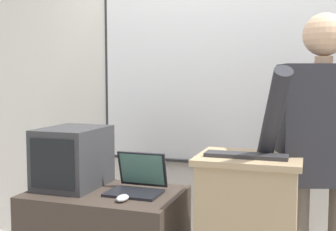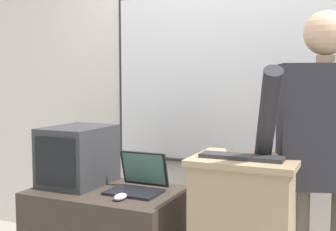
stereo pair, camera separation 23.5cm
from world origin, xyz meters
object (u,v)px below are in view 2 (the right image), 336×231
(laptop, at_px, (139,181))
(computer_mouse_by_laptop, at_px, (120,197))
(wireless_keyboard, at_px, (241,157))
(crt_monitor, at_px, (78,155))
(person_presenter, at_px, (322,155))

(laptop, relative_size, computer_mouse_by_laptop, 3.01)
(wireless_keyboard, distance_m, crt_monitor, 1.06)
(wireless_keyboard, bearing_deg, laptop, 169.73)
(wireless_keyboard, distance_m, computer_mouse_by_laptop, 0.69)
(person_presenter, relative_size, computer_mouse_by_laptop, 17.16)
(laptop, bearing_deg, computer_mouse_by_laptop, -91.31)
(person_presenter, relative_size, crt_monitor, 3.86)
(crt_monitor, bearing_deg, laptop, 1.17)
(person_presenter, height_order, computer_mouse_by_laptop, person_presenter)
(wireless_keyboard, bearing_deg, computer_mouse_by_laptop, -172.21)
(person_presenter, relative_size, wireless_keyboard, 4.20)
(laptop, relative_size, wireless_keyboard, 0.74)
(crt_monitor, bearing_deg, computer_mouse_by_laptop, -25.00)
(wireless_keyboard, relative_size, crt_monitor, 0.92)
(person_presenter, bearing_deg, crt_monitor, 166.58)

